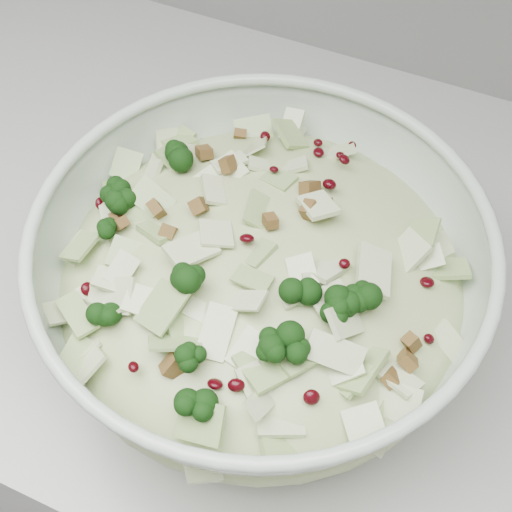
# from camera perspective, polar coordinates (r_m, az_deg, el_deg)

# --- Properties ---
(counter) EXTENTS (3.60, 0.60, 0.90)m
(counter) POSITION_cam_1_polar(r_m,az_deg,el_deg) (1.06, 4.91, -14.48)
(counter) COLOR #A5A5A1
(counter) RESTS_ON floor
(mixing_bowl) EXTENTS (0.34, 0.34, 0.14)m
(mixing_bowl) POSITION_cam_1_polar(r_m,az_deg,el_deg) (0.55, 0.43, -2.15)
(mixing_bowl) COLOR #B6C9B7
(mixing_bowl) RESTS_ON counter
(salad) EXTENTS (0.37, 0.37, 0.14)m
(salad) POSITION_cam_1_polar(r_m,az_deg,el_deg) (0.54, 0.44, -0.84)
(salad) COLOR #BAC687
(salad) RESTS_ON mixing_bowl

